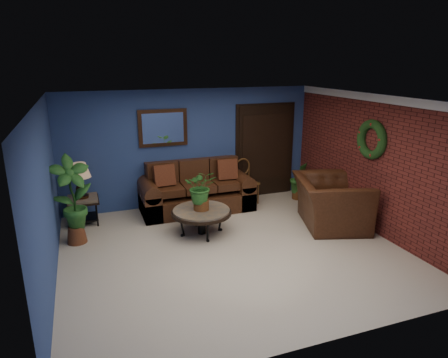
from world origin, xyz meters
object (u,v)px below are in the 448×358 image
object	(u,v)px
sofa	(196,193)
side_chair	(245,178)
coffee_table	(201,212)
armchair	(331,202)
end_table	(83,204)
table_lamp	(80,176)

from	to	relation	value
sofa	side_chair	bearing A→B (deg)	1.67
coffee_table	armchair	bearing A→B (deg)	-10.64
end_table	armchair	distance (m)	4.76
sofa	coffee_table	xyz separation A→B (m)	(-0.26, -1.27, 0.07)
end_table	table_lamp	bearing A→B (deg)	-153.43
end_table	table_lamp	world-z (taller)	table_lamp
coffee_table	end_table	bearing A→B (deg)	148.48
end_table	coffee_table	bearing A→B (deg)	-31.52
sofa	coffee_table	size ratio (longest dim) A/B	2.13
sofa	armchair	size ratio (longest dim) A/B	1.63
sofa	coffee_table	world-z (taller)	sofa
sofa	end_table	xyz separation A→B (m)	(-2.27, -0.04, 0.06)
table_lamp	armchair	world-z (taller)	table_lamp
sofa	table_lamp	distance (m)	2.35
end_table	table_lamp	distance (m)	0.55
sofa	side_chair	world-z (taller)	sofa
coffee_table	sofa	bearing A→B (deg)	78.62
coffee_table	armchair	distance (m)	2.48
side_chair	sofa	bearing A→B (deg)	170.31
coffee_table	table_lamp	bearing A→B (deg)	148.48
end_table	table_lamp	xyz separation A→B (m)	(-0.00, -0.00, 0.55)
coffee_table	side_chair	bearing A→B (deg)	42.74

